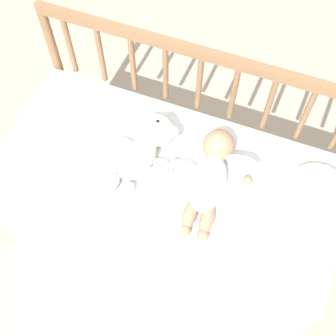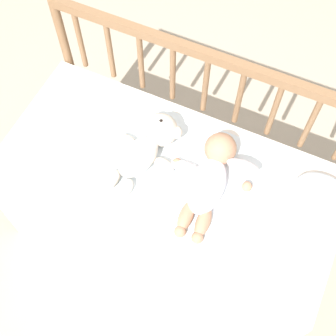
# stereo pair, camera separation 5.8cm
# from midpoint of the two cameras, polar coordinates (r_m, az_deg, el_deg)

# --- Properties ---
(ground_plane) EXTENTS (12.00, 12.00, 0.00)m
(ground_plane) POSITION_cam_midpoint_polar(r_m,az_deg,el_deg) (2.21, -0.75, -7.56)
(ground_plane) COLOR tan
(crib_mattress) EXTENTS (1.26, 0.61, 0.56)m
(crib_mattress) POSITION_cam_midpoint_polar(r_m,az_deg,el_deg) (1.95, -0.84, -4.69)
(crib_mattress) COLOR white
(crib_mattress) RESTS_ON ground_plane
(crib_rail) EXTENTS (1.26, 0.04, 0.88)m
(crib_rail) POSITION_cam_midpoint_polar(r_m,az_deg,el_deg) (1.80, 2.76, 8.74)
(crib_rail) COLOR brown
(crib_rail) RESTS_ON ground_plane
(blanket) EXTENTS (0.76, 0.52, 0.01)m
(blanket) POSITION_cam_midpoint_polar(r_m,az_deg,el_deg) (1.69, -0.12, -1.32)
(blanket) COLOR white
(blanket) RESTS_ON crib_mattress
(teddy_bear) EXTENTS (0.26, 0.37, 0.13)m
(teddy_bear) POSITION_cam_midpoint_polar(r_m,az_deg,el_deg) (1.70, -3.81, 2.30)
(teddy_bear) COLOR silver
(teddy_bear) RESTS_ON crib_mattress
(baby) EXTENTS (0.31, 0.42, 0.12)m
(baby) POSITION_cam_midpoint_polar(r_m,az_deg,el_deg) (1.65, 4.16, -0.85)
(baby) COLOR white
(baby) RESTS_ON crib_mattress
(small_pillow) EXTENTS (0.20, 0.15, 0.06)m
(small_pillow) POSITION_cam_midpoint_polar(r_m,az_deg,el_deg) (1.73, 17.31, -1.70)
(small_pillow) COLOR silver
(small_pillow) RESTS_ON crib_mattress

